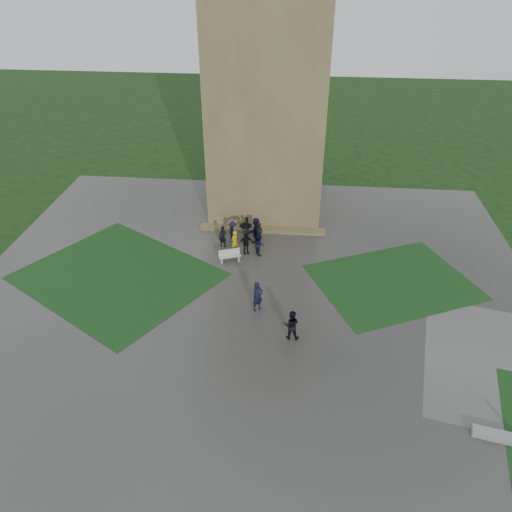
# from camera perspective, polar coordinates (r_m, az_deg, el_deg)

# --- Properties ---
(ground) EXTENTS (120.00, 120.00, 0.00)m
(ground) POSITION_cam_1_polar(r_m,az_deg,el_deg) (27.22, -1.19, -8.09)
(ground) COLOR black
(plaza) EXTENTS (34.00, 34.00, 0.02)m
(plaza) POSITION_cam_1_polar(r_m,az_deg,el_deg) (28.75, -0.73, -5.51)
(plaza) COLOR #343432
(plaza) RESTS_ON ground
(lawn_inset_left) EXTENTS (14.10, 13.46, 0.01)m
(lawn_inset_left) POSITION_cam_1_polar(r_m,az_deg,el_deg) (32.19, -15.57, -2.22)
(lawn_inset_left) COLOR #123514
(lawn_inset_left) RESTS_ON plaza
(lawn_inset_right) EXTENTS (11.12, 10.15, 0.01)m
(lawn_inset_right) POSITION_cam_1_polar(r_m,az_deg,el_deg) (31.61, 15.40, -2.88)
(lawn_inset_right) COLOR #123514
(lawn_inset_right) RESTS_ON plaza
(tower) EXTENTS (8.00, 8.00, 18.00)m
(tower) POSITION_cam_1_polar(r_m,az_deg,el_deg) (36.70, 1.46, 18.68)
(tower) COLOR brown
(tower) RESTS_ON ground
(tower_plinth) EXTENTS (9.00, 0.80, 0.22)m
(tower_plinth) POSITION_cam_1_polar(r_m,az_deg,el_deg) (35.84, 0.74, 3.06)
(tower_plinth) COLOR brown
(tower_plinth) RESTS_ON plaza
(bench) EXTENTS (1.46, 0.90, 0.81)m
(bench) POSITION_cam_1_polar(r_m,az_deg,el_deg) (32.28, -3.03, 0.06)
(bench) COLOR beige
(bench) RESTS_ON plaza
(visitor_cluster) EXTENTS (3.18, 3.14, 2.46)m
(visitor_cluster) POSITION_cam_1_polar(r_m,az_deg,el_deg) (33.58, -1.29, 2.81)
(visitor_cluster) COLOR black
(visitor_cluster) RESTS_ON plaza
(pedestrian_mid) EXTENTS (0.79, 0.77, 1.83)m
(pedestrian_mid) POSITION_cam_1_polar(r_m,az_deg,el_deg) (27.79, 0.17, -4.64)
(pedestrian_mid) COLOR black
(pedestrian_mid) RESTS_ON plaza
(pedestrian_near) EXTENTS (0.86, 0.52, 1.72)m
(pedestrian_near) POSITION_cam_1_polar(r_m,az_deg,el_deg) (26.03, 4.06, -7.85)
(pedestrian_near) COLOR black
(pedestrian_near) RESTS_ON plaza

